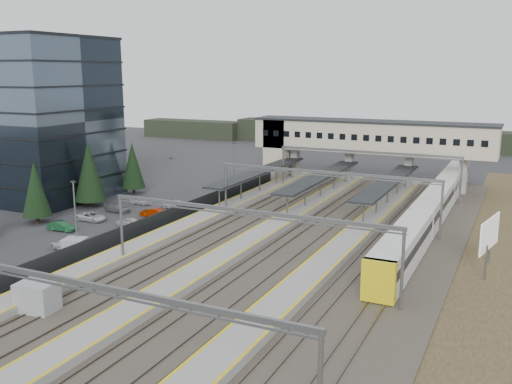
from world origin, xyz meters
The scene contains 15 objects.
ground centered at (0.00, 0.00, 0.00)m, with size 220.00×220.00×0.00m, color #2B2B2D.
office_building centered at (-36.00, 12.00, 12.19)m, with size 24.30×18.30×24.30m.
conifer_row centered at (-22.00, -3.86, 4.84)m, with size 4.42×49.82×9.50m.
car_park centered at (-13.43, -7.53, 0.60)m, with size 10.60×44.40×1.29m.
lampposts centered at (-8.00, 1.25, 4.34)m, with size 0.50×53.25×8.07m.
fence centered at (-6.50, 5.00, 1.00)m, with size 0.08×90.00×2.00m.
relay_cabin_near centered at (-0.54, -20.71, 1.28)m, with size 3.31×2.59×2.56m.
relay_cabin_far centered at (-7.79, -8.55, 1.03)m, with size 2.63×2.36×2.06m.
rail_corridor centered at (9.34, 5.00, 0.29)m, with size 34.00×90.00×0.92m.
canopies centered at (7.00, 27.00, 3.92)m, with size 23.10×30.00×3.28m.
footbridge centered at (7.70, 42.00, 7.93)m, with size 40.40×6.40×11.20m.
gantries centered at (12.00, 3.00, 6.00)m, with size 28.40×62.28×7.17m.
train centered at (24.00, 22.10, 2.06)m, with size 2.87×60.01×3.62m.
billboard centered at (31.65, 5.51, 3.64)m, with size 1.34×6.19×5.39m.
treeline_far centered at (23.81, 92.28, 2.95)m, with size 170.00×19.00×7.00m.
Camera 1 is at (34.03, -52.15, 19.20)m, focal length 40.00 mm.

